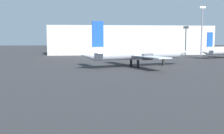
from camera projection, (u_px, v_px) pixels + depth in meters
airplane_on_taxiway at (138, 53)px, 66.29m from camera, size 30.68×25.51×11.29m
light_mast_right at (202, 28)px, 108.32m from camera, size 2.40×0.50×20.56m
terminal_building at (130, 40)px, 125.44m from camera, size 75.42×19.25×13.19m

